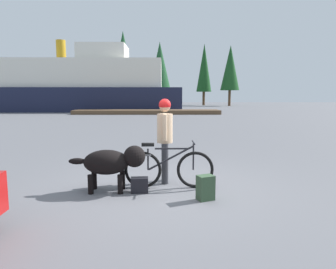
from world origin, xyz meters
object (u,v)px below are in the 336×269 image
object	(u,v)px
dog	(112,162)
backpack	(205,188)
bicycle	(168,168)
sailboat_moored	(123,106)
ferry_boat	(86,87)
handbag_pannier	(140,185)
person_cyclist	(165,132)

from	to	relation	value
dog	backpack	world-z (taller)	dog
bicycle	sailboat_moored	distance (m)	34.50
ferry_boat	handbag_pannier	bearing A→B (deg)	-74.18
handbag_pannier	sailboat_moored	world-z (taller)	sailboat_moored
bicycle	backpack	bearing A→B (deg)	-47.57
handbag_pannier	ferry_boat	distance (m)	32.62
person_cyclist	bicycle	bearing A→B (deg)	-80.39
bicycle	sailboat_moored	xyz separation A→B (m)	(-5.52, 34.05, 0.11)
dog	ferry_boat	xyz separation A→B (m)	(-8.35, 31.18, 2.32)
bicycle	dog	size ratio (longest dim) A/B	1.21
dog	person_cyclist	bearing A→B (deg)	31.07
dog	sailboat_moored	xyz separation A→B (m)	(-4.47, 34.24, -0.07)
handbag_pannier	ferry_boat	xyz separation A→B (m)	(-8.86, 31.27, 2.75)
backpack	sailboat_moored	size ratio (longest dim) A/B	0.06
backpack	sailboat_moored	xyz separation A→B (m)	(-6.15, 34.74, 0.29)
dog	backpack	xyz separation A→B (m)	(1.69, -0.50, -0.35)
handbag_pannier	sailboat_moored	xyz separation A→B (m)	(-4.98, 34.33, 0.36)
person_cyclist	dog	size ratio (longest dim) A/B	1.21
bicycle	person_cyclist	size ratio (longest dim) A/B	1.01
handbag_pannier	dog	bearing A→B (deg)	170.43
handbag_pannier	ferry_boat	world-z (taller)	ferry_boat
bicycle	person_cyclist	distance (m)	0.78
dog	handbag_pannier	world-z (taller)	dog
person_cyclist	backpack	size ratio (longest dim) A/B	4.02
person_cyclist	backpack	distance (m)	1.54
handbag_pannier	sailboat_moored	bearing A→B (deg)	98.25
person_cyclist	ferry_boat	distance (m)	32.03
backpack	handbag_pannier	bearing A→B (deg)	160.74
bicycle	backpack	size ratio (longest dim) A/B	4.04
bicycle	ferry_boat	distance (m)	32.48
dog	ferry_boat	world-z (taller)	ferry_boat
dog	sailboat_moored	world-z (taller)	sailboat_moored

